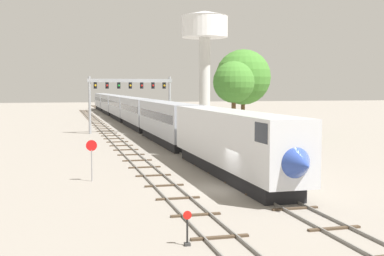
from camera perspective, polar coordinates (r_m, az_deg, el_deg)
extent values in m
plane|color=gray|center=(32.69, 3.64, -6.90)|extent=(400.00, 400.00, 0.00)
cube|color=slate|center=(91.35, -7.45, 0.48)|extent=(0.07, 200.00, 0.16)
cube|color=slate|center=(91.54, -6.56, 0.50)|extent=(0.07, 200.00, 0.16)
cube|color=#473828|center=(24.58, 15.67, -10.80)|extent=(2.60, 0.24, 0.10)
cube|color=#473828|center=(27.99, 11.50, -8.84)|extent=(2.60, 0.24, 0.10)
cube|color=#473828|center=(31.54, 8.27, -7.27)|extent=(2.60, 0.24, 0.10)
cube|color=#473828|center=(35.19, 5.73, -6.01)|extent=(2.60, 0.24, 0.10)
cube|color=#473828|center=(38.90, 3.67, -4.98)|extent=(2.60, 0.24, 0.10)
cube|color=#473828|center=(42.67, 1.98, -4.13)|extent=(2.60, 0.24, 0.10)
cube|color=#473828|center=(46.48, 0.57, -3.41)|extent=(2.60, 0.24, 0.10)
cube|color=#473828|center=(50.31, -0.62, -2.80)|extent=(2.60, 0.24, 0.10)
cube|color=#473828|center=(54.17, -1.65, -2.28)|extent=(2.60, 0.24, 0.10)
cube|color=#473828|center=(58.05, -2.54, -1.82)|extent=(2.60, 0.24, 0.10)
cube|color=#473828|center=(61.95, -3.31, -1.43)|extent=(2.60, 0.24, 0.10)
cube|color=#473828|center=(65.86, -3.99, -1.08)|extent=(2.60, 0.24, 0.10)
cube|color=#473828|center=(69.77, -4.60, -0.76)|extent=(2.60, 0.24, 0.10)
cube|color=#473828|center=(73.70, -5.14, -0.48)|extent=(2.60, 0.24, 0.10)
cube|color=#473828|center=(77.63, -5.63, -0.23)|extent=(2.60, 0.24, 0.10)
cube|color=#473828|center=(81.57, -6.07, -0.01)|extent=(2.60, 0.24, 0.10)
cube|color=#473828|center=(85.52, -6.47, 0.20)|extent=(2.60, 0.24, 0.10)
cube|color=#473828|center=(89.47, -6.83, 0.39)|extent=(2.60, 0.24, 0.10)
cube|color=#473828|center=(93.43, -7.17, 0.56)|extent=(2.60, 0.24, 0.10)
cube|color=#473828|center=(97.38, -7.47, 0.71)|extent=(2.60, 0.24, 0.10)
cube|color=#473828|center=(101.35, -7.76, 0.86)|extent=(2.60, 0.24, 0.10)
cube|color=#473828|center=(105.31, -8.02, 0.99)|extent=(2.60, 0.24, 0.10)
cube|color=#473828|center=(109.28, -8.26, 1.12)|extent=(2.60, 0.24, 0.10)
cube|color=#473828|center=(113.25, -8.48, 1.23)|extent=(2.60, 0.24, 0.10)
cube|color=#473828|center=(117.22, -8.69, 1.34)|extent=(2.60, 0.24, 0.10)
cube|color=#473828|center=(121.19, -8.89, 1.44)|extent=(2.60, 0.24, 0.10)
cube|color=#473828|center=(125.17, -9.07, 1.54)|extent=(2.60, 0.24, 0.10)
cube|color=#473828|center=(129.15, -9.25, 1.63)|extent=(2.60, 0.24, 0.10)
cube|color=#473828|center=(133.12, -9.41, 1.71)|extent=(2.60, 0.24, 0.10)
cube|color=#473828|center=(137.10, -9.56, 1.79)|extent=(2.60, 0.24, 0.10)
cube|color=#473828|center=(141.08, -9.71, 1.86)|extent=(2.60, 0.24, 0.10)
cube|color=#473828|center=(145.07, -9.84, 1.93)|extent=(2.60, 0.24, 0.10)
cube|color=#473828|center=(149.05, -9.97, 2.00)|extent=(2.60, 0.24, 0.10)
cube|color=#473828|center=(153.03, -10.09, 2.06)|extent=(2.60, 0.24, 0.10)
cube|color=#473828|center=(157.02, -10.21, 2.12)|extent=(2.60, 0.24, 0.10)
cube|color=#473828|center=(161.00, -10.32, 2.18)|extent=(2.60, 0.24, 0.10)
cube|color=#473828|center=(164.99, -10.43, 2.23)|extent=(2.60, 0.24, 0.10)
cube|color=#473828|center=(168.97, -10.53, 2.28)|extent=(2.60, 0.24, 0.10)
cube|color=#473828|center=(172.96, -10.62, 2.33)|extent=(2.60, 0.24, 0.10)
cube|color=#473828|center=(176.95, -10.71, 2.38)|extent=(2.60, 0.24, 0.10)
cube|color=#473828|center=(180.94, -10.80, 2.42)|extent=(2.60, 0.24, 0.10)
cube|color=#473828|center=(184.93, -10.88, 2.46)|extent=(2.60, 0.24, 0.10)
cube|color=#473828|center=(188.92, -10.96, 2.51)|extent=(2.60, 0.24, 0.10)
cube|color=slate|center=(70.95, -9.84, -0.70)|extent=(0.07, 160.00, 0.16)
cube|color=slate|center=(71.08, -8.68, -0.68)|extent=(0.07, 160.00, 0.16)
cube|color=#473828|center=(22.39, 3.14, -12.16)|extent=(2.60, 0.24, 0.10)
cube|color=#473828|center=(26.09, 0.42, -9.73)|extent=(2.60, 0.24, 0.10)
cube|color=#473828|center=(29.87, -1.59, -7.89)|extent=(2.60, 0.24, 0.10)
cube|color=#473828|center=(33.70, -3.13, -6.47)|extent=(2.60, 0.24, 0.10)
cube|color=#473828|center=(37.56, -4.35, -5.33)|extent=(2.60, 0.24, 0.10)
cube|color=#473828|center=(41.45, -5.34, -4.41)|extent=(2.60, 0.24, 0.10)
cube|color=#473828|center=(45.36, -6.16, -3.64)|extent=(2.60, 0.24, 0.10)
cube|color=#473828|center=(49.28, -6.85, -2.99)|extent=(2.60, 0.24, 0.10)
cube|color=#473828|center=(53.22, -7.43, -2.44)|extent=(2.60, 0.24, 0.10)
cube|color=#473828|center=(57.16, -7.94, -1.96)|extent=(2.60, 0.24, 0.10)
cube|color=#473828|center=(61.11, -8.38, -1.55)|extent=(2.60, 0.24, 0.10)
cube|color=#473828|center=(65.07, -8.76, -1.19)|extent=(2.60, 0.24, 0.10)
cube|color=#473828|center=(69.03, -9.10, -0.86)|extent=(2.60, 0.24, 0.10)
cube|color=#473828|center=(73.00, -9.40, -0.58)|extent=(2.60, 0.24, 0.10)
cube|color=#473828|center=(76.97, -9.68, -0.32)|extent=(2.60, 0.24, 0.10)
cube|color=#473828|center=(80.94, -9.92, -0.09)|extent=(2.60, 0.24, 0.10)
cube|color=#473828|center=(84.92, -10.15, 0.13)|extent=(2.60, 0.24, 0.10)
cube|color=#473828|center=(88.90, -10.35, 0.32)|extent=(2.60, 0.24, 0.10)
cube|color=#473828|center=(92.88, -10.53, 0.49)|extent=(2.60, 0.24, 0.10)
cube|color=#473828|center=(96.86, -10.70, 0.65)|extent=(2.60, 0.24, 0.10)
cube|color=#473828|center=(100.84, -10.86, 0.80)|extent=(2.60, 0.24, 0.10)
cube|color=#473828|center=(104.82, -11.00, 0.94)|extent=(2.60, 0.24, 0.10)
cube|color=#473828|center=(108.81, -11.14, 1.07)|extent=(2.60, 0.24, 0.10)
cube|color=#473828|center=(112.79, -11.26, 1.18)|extent=(2.60, 0.24, 0.10)
cube|color=#473828|center=(116.78, -11.38, 1.29)|extent=(2.60, 0.24, 0.10)
cube|color=#473828|center=(120.77, -11.49, 1.40)|extent=(2.60, 0.24, 0.10)
cube|color=#473828|center=(124.76, -11.59, 1.49)|extent=(2.60, 0.24, 0.10)
cube|color=#473828|center=(128.75, -11.69, 1.58)|extent=(2.60, 0.24, 0.10)
cube|color=#473828|center=(132.74, -11.77, 1.67)|extent=(2.60, 0.24, 0.10)
cube|color=#473828|center=(136.73, -11.86, 1.75)|extent=(2.60, 0.24, 0.10)
cube|color=#473828|center=(140.72, -11.94, 1.82)|extent=(2.60, 0.24, 0.10)
cube|color=#473828|center=(144.71, -12.01, 1.89)|extent=(2.60, 0.24, 0.10)
cube|color=#473828|center=(148.70, -12.09, 1.96)|extent=(2.60, 0.24, 0.10)
cube|color=silver|center=(37.48, 4.23, -0.96)|extent=(3.00, 21.76, 3.80)
cone|color=#2D479E|center=(27.35, 11.76, -3.92)|extent=(2.88, 2.60, 2.88)
cube|color=black|center=(28.42, 10.56, -0.46)|extent=(3.04, 1.80, 1.10)
cube|color=black|center=(37.78, 4.21, -4.58)|extent=(2.52, 19.58, 1.00)
cube|color=#9EA3AD|center=(59.41, -2.88, 1.08)|extent=(3.00, 21.76, 3.80)
cube|color=black|center=(59.39, -2.88, 1.46)|extent=(3.04, 20.02, 0.90)
cube|color=black|center=(59.60, -2.87, -1.23)|extent=(2.52, 19.58, 1.00)
cube|color=#9EA3AD|center=(81.80, -6.13, 2.00)|extent=(3.00, 21.76, 3.80)
cube|color=black|center=(81.78, -6.13, 2.28)|extent=(3.04, 20.02, 0.90)
cube|color=black|center=(81.94, -6.11, 0.33)|extent=(2.52, 19.58, 1.00)
cube|color=#9EA3AD|center=(104.34, -7.98, 2.53)|extent=(3.00, 21.76, 3.80)
cube|color=black|center=(104.33, -7.98, 2.75)|extent=(3.04, 20.02, 0.90)
cube|color=black|center=(104.45, -7.97, 1.21)|extent=(2.52, 19.58, 1.00)
cube|color=#9EA3AD|center=(126.97, -9.17, 2.87)|extent=(3.00, 21.76, 3.80)
cube|color=black|center=(126.96, -9.18, 3.05)|extent=(3.04, 20.02, 0.90)
cube|color=black|center=(127.06, -9.16, 1.78)|extent=(2.52, 19.58, 1.00)
cube|color=#9EA3AD|center=(149.63, -10.01, 3.10)|extent=(3.00, 21.76, 3.80)
cube|color=black|center=(149.63, -10.01, 3.25)|extent=(3.04, 20.02, 0.90)
cube|color=black|center=(149.71, -10.00, 2.18)|extent=(2.52, 19.58, 1.00)
cylinder|color=#999BA0|center=(72.69, -11.42, 2.53)|extent=(0.36, 0.36, 8.10)
cylinder|color=#999BA0|center=(74.22, -2.51, 2.66)|extent=(0.36, 0.36, 8.10)
cube|color=#999BA0|center=(73.20, -6.94, 5.30)|extent=(12.10, 0.36, 0.50)
cube|color=black|center=(72.75, -10.81, 4.71)|extent=(0.44, 0.32, 0.90)
sphere|color=yellow|center=(72.56, -10.80, 4.71)|extent=(0.28, 0.28, 0.28)
cube|color=black|center=(72.88, -9.51, 4.73)|extent=(0.44, 0.32, 0.90)
sphere|color=red|center=(72.69, -9.50, 4.73)|extent=(0.28, 0.28, 0.28)
cube|color=black|center=(73.04, -8.23, 4.74)|extent=(0.44, 0.32, 0.90)
sphere|color=green|center=(72.85, -8.21, 4.74)|extent=(0.28, 0.28, 0.28)
cube|color=black|center=(73.24, -6.94, 4.76)|extent=(0.44, 0.32, 0.90)
sphere|color=yellow|center=(73.05, -6.92, 4.76)|extent=(0.28, 0.28, 0.28)
cube|color=black|center=(73.48, -5.67, 4.77)|extent=(0.44, 0.32, 0.90)
sphere|color=red|center=(73.29, -5.65, 4.77)|extent=(0.28, 0.28, 0.28)
cube|color=black|center=(73.76, -4.40, 4.77)|extent=(0.44, 0.32, 0.90)
sphere|color=red|center=(73.57, -4.38, 4.78)|extent=(0.28, 0.28, 0.28)
cube|color=black|center=(74.06, -3.15, 4.78)|extent=(0.44, 0.32, 0.90)
sphere|color=yellow|center=(73.88, -3.12, 4.78)|extent=(0.28, 0.28, 0.28)
cylinder|color=beige|center=(119.89, 1.43, 5.80)|extent=(2.60, 2.60, 18.23)
cylinder|color=white|center=(120.70, 1.44, 11.30)|extent=(10.70, 10.70, 4.92)
cone|color=white|center=(121.10, 1.44, 12.73)|extent=(10.91, 10.91, 1.20)
cylinder|color=black|center=(21.27, -0.54, -11.65)|extent=(0.08, 0.08, 1.10)
cylinder|color=red|center=(21.06, -0.52, -9.76)|extent=(0.36, 0.03, 0.36)
cube|color=#333333|center=(21.41, -0.54, -12.91)|extent=(0.24, 0.24, 0.12)
cylinder|color=gray|center=(35.94, -11.19, -4.16)|extent=(0.08, 0.08, 2.20)
cylinder|color=red|center=(35.73, -11.22, -1.94)|extent=(0.76, 0.03, 0.76)
cylinder|color=brown|center=(64.82, 4.69, 1.16)|extent=(0.56, 0.56, 5.35)
sphere|color=#427F2D|center=(64.71, 4.72, 5.17)|extent=(5.30, 5.30, 5.30)
cylinder|color=brown|center=(72.21, 5.73, 1.46)|extent=(0.56, 0.56, 5.26)
sphere|color=#427F2D|center=(72.12, 5.77, 5.71)|extent=(7.79, 7.79, 7.79)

